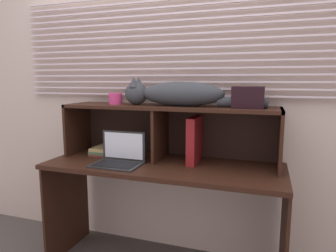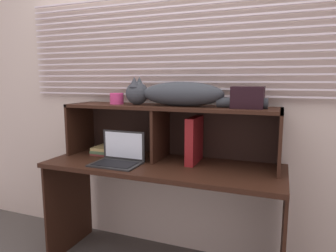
{
  "view_description": "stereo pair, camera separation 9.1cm",
  "coord_description": "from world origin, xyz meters",
  "px_view_note": "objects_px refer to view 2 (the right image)",
  "views": [
    {
      "loc": [
        0.65,
        -1.63,
        1.33
      ],
      "look_at": [
        0.0,
        0.33,
        1.01
      ],
      "focal_mm": 32.0,
      "sensor_mm": 36.0,
      "label": 1
    },
    {
      "loc": [
        0.74,
        -1.6,
        1.33
      ],
      "look_at": [
        0.0,
        0.33,
        1.01
      ],
      "focal_mm": 32.0,
      "sensor_mm": 36.0,
      "label": 2
    }
  ],
  "objects_px": {
    "laptop": "(119,157)",
    "storage_box": "(248,97)",
    "cat": "(175,94)",
    "binder_upright": "(194,140)",
    "book_stack": "(107,150)",
    "small_basket": "(117,99)"
  },
  "relations": [
    {
      "from": "laptop",
      "to": "storage_box",
      "type": "xyz_separation_m",
      "value": [
        0.81,
        0.21,
        0.41
      ]
    },
    {
      "from": "cat",
      "to": "laptop",
      "type": "height_order",
      "value": "cat"
    },
    {
      "from": "binder_upright",
      "to": "book_stack",
      "type": "distance_m",
      "value": 0.71
    },
    {
      "from": "book_stack",
      "to": "small_basket",
      "type": "bearing_deg",
      "value": -3.29
    },
    {
      "from": "laptop",
      "to": "book_stack",
      "type": "height_order",
      "value": "laptop"
    },
    {
      "from": "cat",
      "to": "book_stack",
      "type": "xyz_separation_m",
      "value": [
        -0.56,
        0.01,
        -0.44
      ]
    },
    {
      "from": "cat",
      "to": "storage_box",
      "type": "bearing_deg",
      "value": 0.0
    },
    {
      "from": "laptop",
      "to": "small_basket",
      "type": "xyz_separation_m",
      "value": [
        -0.13,
        0.21,
        0.38
      ]
    },
    {
      "from": "cat",
      "to": "laptop",
      "type": "distance_m",
      "value": 0.58
    },
    {
      "from": "binder_upright",
      "to": "small_basket",
      "type": "bearing_deg",
      "value": 180.0
    },
    {
      "from": "laptop",
      "to": "binder_upright",
      "type": "xyz_separation_m",
      "value": [
        0.47,
        0.21,
        0.11
      ]
    },
    {
      "from": "storage_box",
      "to": "laptop",
      "type": "bearing_deg",
      "value": -165.63
    },
    {
      "from": "cat",
      "to": "laptop",
      "type": "bearing_deg",
      "value": -147.87
    },
    {
      "from": "small_basket",
      "to": "storage_box",
      "type": "height_order",
      "value": "storage_box"
    },
    {
      "from": "small_basket",
      "to": "binder_upright",
      "type": "bearing_deg",
      "value": 0.0
    },
    {
      "from": "storage_box",
      "to": "book_stack",
      "type": "bearing_deg",
      "value": 179.69
    },
    {
      "from": "laptop",
      "to": "binder_upright",
      "type": "relative_size",
      "value": 1.02
    },
    {
      "from": "binder_upright",
      "to": "small_basket",
      "type": "relative_size",
      "value": 3.14
    },
    {
      "from": "laptop",
      "to": "storage_box",
      "type": "relative_size",
      "value": 1.63
    },
    {
      "from": "laptop",
      "to": "binder_upright",
      "type": "height_order",
      "value": "binder_upright"
    },
    {
      "from": "binder_upright",
      "to": "book_stack",
      "type": "bearing_deg",
      "value": 179.53
    },
    {
      "from": "cat",
      "to": "small_basket",
      "type": "height_order",
      "value": "cat"
    }
  ]
}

